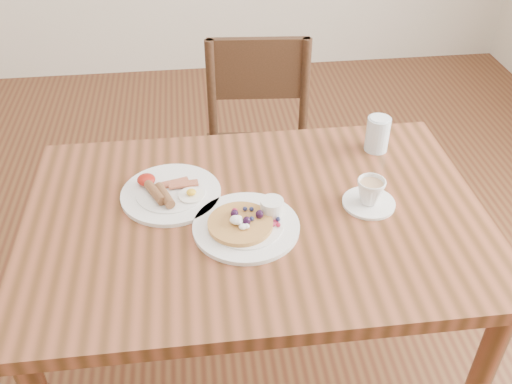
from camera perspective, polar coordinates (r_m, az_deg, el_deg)
ground at (r=2.05m, az=-0.00°, el=-18.58°), size 5.00×5.00×0.00m
dining_table at (r=1.55m, az=-0.00°, el=-4.97°), size 1.20×0.80×0.75m
chair_far at (r=2.21m, az=0.35°, el=4.45°), size 0.45×0.45×0.88m
pancake_plate at (r=1.43m, az=-0.85°, el=-3.16°), size 0.27×0.27×0.06m
breakfast_plate at (r=1.55m, az=-8.66°, el=-0.05°), size 0.27×0.27×0.04m
teacup_saucer at (r=1.52m, az=11.33°, el=-0.23°), size 0.14×0.14×0.08m
water_glass at (r=1.74m, az=12.06°, el=5.68°), size 0.07×0.07×0.11m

